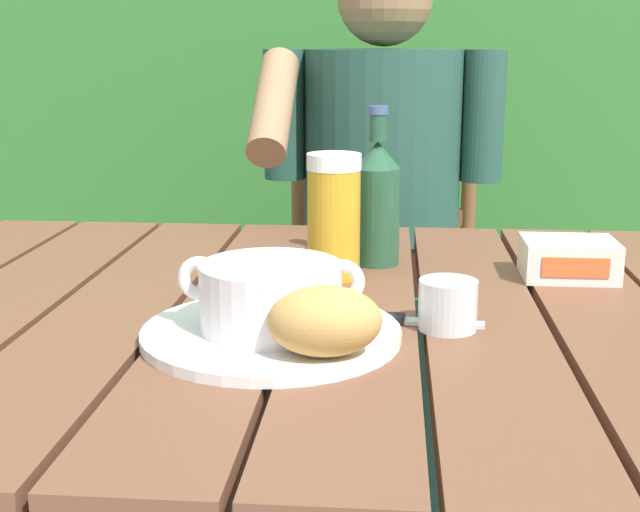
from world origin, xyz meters
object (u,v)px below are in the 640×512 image
object	(u,v)px
person_eating	(380,204)
table_knife	(402,320)
serving_plate	(271,333)
bread_roll	(325,321)
beer_bottle	(377,200)
butter_tub	(569,259)
chair_near_diner	(381,294)
soup_bowl	(271,295)
beer_glass	(334,216)
water_glass_small	(448,305)

from	to	relation	value
person_eating	table_knife	world-z (taller)	person_eating
serving_plate	bread_roll	distance (m)	0.11
beer_bottle	butter_tub	distance (m)	0.28
chair_near_diner	bread_roll	size ratio (longest dim) A/B	8.03
soup_bowl	beer_glass	size ratio (longest dim) A/B	1.19
beer_glass	beer_bottle	distance (m)	0.10
chair_near_diner	serving_plate	distance (m)	1.08
butter_tub	table_knife	bearing A→B (deg)	-136.37
beer_glass	butter_tub	world-z (taller)	beer_glass
beer_glass	water_glass_small	world-z (taller)	beer_glass
beer_glass	person_eating	bearing A→B (deg)	84.59
chair_near_diner	beer_bottle	xyz separation A→B (m)	(-0.00, -0.70, 0.35)
bread_roll	water_glass_small	size ratio (longest dim) A/B	1.89
chair_near_diner	table_knife	world-z (taller)	chair_near_diner
beer_bottle	butter_tub	xyz separation A→B (m)	(0.27, -0.06, -0.07)
soup_bowl	beer_glass	distance (m)	0.27
beer_bottle	person_eating	bearing A→B (deg)	90.25
person_eating	water_glass_small	distance (m)	0.80
serving_plate	water_glass_small	xyz separation A→B (m)	(0.20, 0.05, 0.02)
bread_roll	beer_bottle	distance (m)	0.42
person_eating	soup_bowl	size ratio (longest dim) A/B	6.09
person_eating	bread_roll	distance (m)	0.92
soup_bowl	bread_roll	size ratio (longest dim) A/B	1.62
water_glass_small	butter_tub	size ratio (longest dim) A/B	0.53
water_glass_small	chair_near_diner	bearing A→B (deg)	95.00
bread_roll	beer_glass	size ratio (longest dim) A/B	0.74
bread_roll	chair_near_diner	bearing A→B (deg)	87.78
chair_near_diner	beer_bottle	size ratio (longest dim) A/B	4.41
chair_near_diner	soup_bowl	distance (m)	1.09
beer_glass	chair_near_diner	bearing A→B (deg)	85.76
soup_bowl	butter_tub	size ratio (longest dim) A/B	1.62
chair_near_diner	bread_roll	distance (m)	1.16
water_glass_small	soup_bowl	bearing A→B (deg)	-165.76
soup_bowl	butter_tub	world-z (taller)	soup_bowl
water_glass_small	beer_bottle	bearing A→B (deg)	106.69
water_glass_small	table_knife	world-z (taller)	water_glass_small
chair_near_diner	person_eating	distance (m)	0.32
beer_glass	butter_tub	xyz separation A→B (m)	(0.32, 0.02, -0.06)
person_eating	soup_bowl	xyz separation A→B (m)	(-0.11, -0.84, 0.05)
bread_roll	table_knife	distance (m)	0.17
serving_plate	beer_bottle	distance (m)	0.37
soup_bowl	table_knife	world-z (taller)	soup_bowl
person_eating	chair_near_diner	bearing A→B (deg)	89.20
bread_roll	beer_bottle	size ratio (longest dim) A/B	0.55
beer_glass	table_knife	size ratio (longest dim) A/B	1.10
bread_roll	beer_glass	xyz separation A→B (m)	(-0.01, 0.34, 0.04)
person_eating	beer_bottle	xyz separation A→B (m)	(0.00, -0.50, 0.10)
chair_near_diner	water_glass_small	size ratio (longest dim) A/B	15.18
water_glass_small	table_knife	distance (m)	0.06
soup_bowl	serving_plate	bearing A→B (deg)	0.00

